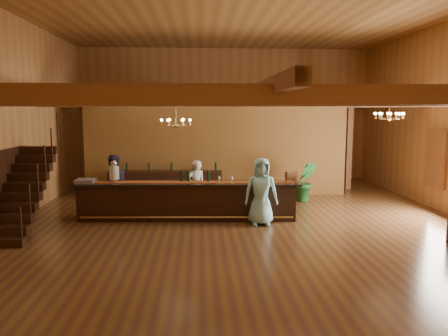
{
  "coord_description": "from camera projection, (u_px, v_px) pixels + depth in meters",
  "views": [
    {
      "loc": [
        -1.08,
        -11.51,
        3.0
      ],
      "look_at": [
        -0.4,
        0.71,
        1.34
      ],
      "focal_mm": 35.0,
      "sensor_mm": 36.0,
      "label": 1
    }
  ],
  "objects": [
    {
      "name": "bartender",
      "position": [
        196.0,
        186.0,
        12.76
      ],
      "size": [
        0.65,
        0.54,
        1.53
      ],
      "primitive_type": "imported",
      "rotation": [
        0.0,
        0.0,
        3.51
      ],
      "color": "white",
      "rests_on": "floor"
    },
    {
      "name": "chandelier_left",
      "position": [
        176.0,
        122.0,
        11.69
      ],
      "size": [
        0.8,
        0.8,
        0.7
      ],
      "color": "tan",
      "rests_on": "beam_grid"
    },
    {
      "name": "window_right_back",
      "position": [
        437.0,
        158.0,
        12.96
      ],
      "size": [
        0.12,
        1.05,
        1.75
      ],
      "primitive_type": "cube",
      "color": "white",
      "rests_on": "wall_right"
    },
    {
      "name": "wall_back",
      "position": [
        225.0,
        115.0,
        18.41
      ],
      "size": [
        12.0,
        0.1,
        5.5
      ],
      "primitive_type": "cube",
      "color": "#B07D40",
      "rests_on": "floor"
    },
    {
      "name": "bar_bottle_1",
      "position": [
        188.0,
        176.0,
        11.94
      ],
      "size": [
        0.07,
        0.07,
        0.3
      ],
      "primitive_type": "cylinder",
      "color": "black",
      "rests_on": "tasting_bar"
    },
    {
      "name": "raffle_drum",
      "position": [
        291.0,
        176.0,
        11.78
      ],
      "size": [
        0.34,
        0.24,
        0.3
      ],
      "color": "#A76336",
      "rests_on": "tasting_bar"
    },
    {
      "name": "support_posts",
      "position": [
        242.0,
        164.0,
        11.14
      ],
      "size": [
        9.2,
        10.2,
        3.2
      ],
      "color": "olive",
      "rests_on": "floor"
    },
    {
      "name": "wall_left",
      "position": [
        7.0,
        119.0,
        11.15
      ],
      "size": [
        0.1,
        14.0,
        5.5
      ],
      "primitive_type": "cube",
      "color": "#B07D40",
      "rests_on": "floor"
    },
    {
      "name": "chandelier_right",
      "position": [
        389.0,
        116.0,
        12.17
      ],
      "size": [
        0.8,
        0.8,
        0.54
      ],
      "color": "tan",
      "rests_on": "beam_grid"
    },
    {
      "name": "bar_bottle_2",
      "position": [
        208.0,
        176.0,
        11.95
      ],
      "size": [
        0.07,
        0.07,
        0.3
      ],
      "primitive_type": "cylinder",
      "color": "black",
      "rests_on": "tasting_bar"
    },
    {
      "name": "staff_second",
      "position": [
        113.0,
        185.0,
        12.38
      ],
      "size": [
        1.0,
        0.88,
        1.73
      ],
      "primitive_type": "imported",
      "rotation": [
        0.0,
        0.0,
        3.46
      ],
      "color": "#242238",
      "rests_on": "floor"
    },
    {
      "name": "backroom_boxes",
      "position": [
        220.0,
        172.0,
        17.21
      ],
      "size": [
        4.1,
        0.6,
        1.1
      ],
      "color": "black",
      "rests_on": "floor"
    },
    {
      "name": "partition_wall",
      "position": [
        217.0,
        151.0,
        15.08
      ],
      "size": [
        9.0,
        0.18,
        3.1
      ],
      "primitive_type": "cube",
      "color": "brown",
      "rests_on": "floor"
    },
    {
      "name": "beam_grid",
      "position": [
        239.0,
        100.0,
        11.92
      ],
      "size": [
        11.9,
        13.9,
        0.39
      ],
      "color": "olive",
      "rests_on": "wall_left"
    },
    {
      "name": "floor",
      "position": [
        240.0,
        220.0,
        11.85
      ],
      "size": [
        14.0,
        14.0,
        0.0
      ],
      "primitive_type": "plane",
      "color": "brown",
      "rests_on": "ground"
    },
    {
      "name": "guest",
      "position": [
        261.0,
        191.0,
        11.31
      ],
      "size": [
        0.87,
        0.58,
        1.76
      ],
      "primitive_type": "imported",
      "rotation": [
        0.0,
        0.0,
        -0.02
      ],
      "color": "#98E9F1",
      "rests_on": "floor"
    },
    {
      "name": "staircase",
      "position": [
        22.0,
        191.0,
        10.69
      ],
      "size": [
        1.0,
        2.8,
        2.0
      ],
      "color": "black",
      "rests_on": "floor"
    },
    {
      "name": "bar_bottle_0",
      "position": [
        181.0,
        176.0,
        11.94
      ],
      "size": [
        0.07,
        0.07,
        0.3
      ],
      "primitive_type": "cylinder",
      "color": "black",
      "rests_on": "tasting_bar"
    },
    {
      "name": "glass_rack_tray",
      "position": [
        86.0,
        181.0,
        11.78
      ],
      "size": [
        0.5,
        0.5,
        0.1
      ],
      "primitive_type": "cube",
      "color": "gray",
      "rests_on": "tasting_bar"
    },
    {
      "name": "backbar_shelf",
      "position": [
        172.0,
        185.0,
        14.62
      ],
      "size": [
        3.37,
        0.71,
        0.94
      ],
      "primitive_type": "cube",
      "rotation": [
        0.0,
        0.0,
        -0.05
      ],
      "color": "black",
      "rests_on": "floor"
    },
    {
      "name": "tasting_bar",
      "position": [
        187.0,
        201.0,
        11.91
      ],
      "size": [
        6.19,
        1.11,
        1.04
      ],
      "rotation": [
        0.0,
        0.0,
        -0.05
      ],
      "color": "black",
      "rests_on": "floor"
    },
    {
      "name": "ceiling",
      "position": [
        241.0,
        10.0,
        11.12
      ],
      "size": [
        14.0,
        14.0,
        0.0
      ],
      "primitive_type": "plane",
      "rotation": [
        3.14,
        0.0,
        0.0
      ],
      "color": "#A37039",
      "rests_on": "wall_back"
    },
    {
      "name": "beverage_dispenser",
      "position": [
        114.0,
        172.0,
        11.85
      ],
      "size": [
        0.26,
        0.26,
        0.6
      ],
      "color": "silver",
      "rests_on": "tasting_bar"
    },
    {
      "name": "wall_front",
      "position": [
        303.0,
        133.0,
        4.56
      ],
      "size": [
        12.0,
        0.1,
        5.5
      ],
      "primitive_type": "cube",
      "color": "#B07D40",
      "rests_on": "floor"
    },
    {
      "name": "floor_plant",
      "position": [
        305.0,
        181.0,
        14.22
      ],
      "size": [
        0.75,
        0.61,
        1.33
      ],
      "primitive_type": "imported",
      "rotation": [
        0.0,
        0.0,
        -0.03
      ],
      "color": "#1F5521",
      "rests_on": "floor"
    }
  ]
}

